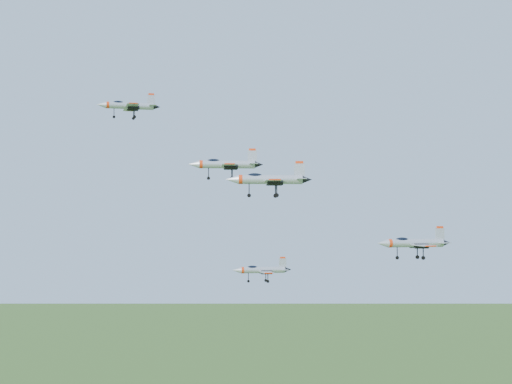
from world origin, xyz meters
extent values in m
cylinder|color=#B1B6BF|center=(-20.32, 13.29, 143.73)|extent=(8.52, 1.73, 1.22)
cone|color=#B1B6BF|center=(-25.39, 12.99, 143.73)|extent=(1.76, 1.32, 1.22)
cone|color=black|center=(-15.44, 13.59, 143.73)|extent=(1.38, 1.12, 1.04)
ellipsoid|color=black|center=(-22.39, 13.17, 144.19)|extent=(2.12, 1.00, 0.78)
cube|color=#B1B6BF|center=(-19.98, 10.68, 143.49)|extent=(2.41, 4.26, 0.13)
cube|color=#B1B6BF|center=(-20.29, 15.93, 143.49)|extent=(2.41, 4.26, 0.13)
cube|color=#B1B6BF|center=(-16.47, 13.53, 145.00)|extent=(1.42, 0.20, 1.98)
cube|color=red|center=(-16.47, 13.53, 146.03)|extent=(1.04, 0.19, 0.33)
cylinder|color=#B1B6BF|center=(-4.11, 3.06, 132.58)|extent=(9.63, 2.61, 1.38)
cone|color=#B1B6BF|center=(-9.78, 3.80, 132.58)|extent=(2.07, 1.61, 1.38)
cone|color=black|center=(1.35, 2.34, 132.58)|extent=(1.62, 1.35, 1.17)
ellipsoid|color=black|center=(-6.42, 3.36, 133.10)|extent=(2.44, 1.29, 0.87)
cube|color=#B1B6BF|center=(-4.29, 0.09, 132.32)|extent=(3.02, 4.94, 0.15)
cube|color=#B1B6BF|center=(-3.52, 5.97, 132.32)|extent=(3.02, 4.94, 0.15)
cube|color=#B1B6BF|center=(0.19, 2.49, 134.01)|extent=(1.59, 0.33, 2.22)
cube|color=red|center=(0.19, 2.49, 135.18)|extent=(1.17, 0.30, 0.37)
cylinder|color=#B1B6BF|center=(-1.69, -19.51, 128.89)|extent=(9.13, 2.65, 1.31)
cone|color=#B1B6BF|center=(-7.05, -18.70, 128.89)|extent=(1.98, 1.56, 1.31)
cone|color=black|center=(3.47, -20.29, 128.89)|extent=(1.56, 1.31, 1.11)
ellipsoid|color=black|center=(-3.87, -19.18, 129.38)|extent=(2.33, 1.26, 0.83)
cube|color=#B1B6BF|center=(-1.91, -22.32, 128.64)|extent=(2.95, 4.72, 0.14)
cube|color=#B1B6BF|center=(-1.07, -16.76, 128.64)|extent=(2.95, 4.72, 0.14)
cube|color=#B1B6BF|center=(2.38, -20.13, 130.24)|extent=(1.51, 0.35, 2.11)
cube|color=red|center=(2.38, -20.13, 131.35)|extent=(1.11, 0.30, 0.35)
cylinder|color=#B1B6BF|center=(3.82, 10.48, 113.83)|extent=(8.15, 1.40, 1.17)
cone|color=#B1B6BF|center=(-1.05, 10.62, 113.83)|extent=(1.66, 1.22, 1.17)
cone|color=black|center=(8.51, 10.34, 113.83)|extent=(1.29, 1.03, 1.00)
ellipsoid|color=black|center=(1.83, 10.53, 114.28)|extent=(2.01, 0.90, 0.74)
cube|color=#B1B6BF|center=(3.93, 7.95, 113.61)|extent=(2.19, 4.03, 0.13)
cube|color=#B1B6BF|center=(4.07, 13.00, 113.61)|extent=(2.19, 4.03, 0.13)
cube|color=#B1B6BF|center=(7.52, 10.37, 115.05)|extent=(1.36, 0.15, 1.90)
cube|color=red|center=(7.52, 10.37, 116.04)|extent=(1.00, 0.15, 0.32)
cylinder|color=#B1B6BF|center=(22.36, -14.77, 119.56)|extent=(8.95, 1.42, 1.29)
cone|color=#B1B6BF|center=(17.00, -14.69, 119.56)|extent=(1.81, 1.32, 1.29)
cone|color=black|center=(27.52, -14.84, 119.56)|extent=(1.41, 1.12, 1.10)
ellipsoid|color=black|center=(20.17, -14.73, 120.04)|extent=(2.20, 0.96, 0.82)
cube|color=#B1B6BF|center=(22.51, -17.55, 119.31)|extent=(2.35, 4.40, 0.14)
cube|color=#B1B6BF|center=(22.60, -11.99, 119.31)|extent=(2.35, 4.40, 0.14)
cube|color=#B1B6BF|center=(26.43, -14.83, 120.90)|extent=(1.49, 0.14, 2.08)
cube|color=red|center=(26.43, -14.83, 121.99)|extent=(1.09, 0.15, 0.35)
camera|label=1|loc=(-24.26, -117.34, 123.81)|focal=50.00mm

